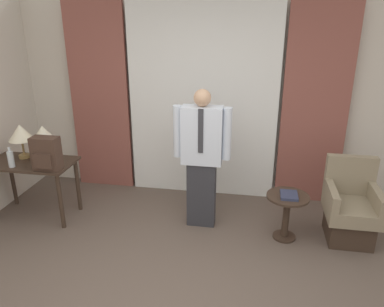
{
  "coord_description": "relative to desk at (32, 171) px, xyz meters",
  "views": [
    {
      "loc": [
        0.7,
        -2.29,
        2.43
      ],
      "look_at": [
        0.04,
        1.51,
        0.96
      ],
      "focal_mm": 35.0,
      "sensor_mm": 36.0,
      "label": 1
    }
  ],
  "objects": [
    {
      "name": "wall_back",
      "position": [
        1.94,
        1.16,
        0.74
      ],
      "size": [
        10.0,
        0.06,
        2.7
      ],
      "color": "beige",
      "rests_on": "ground_plane"
    },
    {
      "name": "curtain_sheer_center",
      "position": [
        1.94,
        1.03,
        0.68
      ],
      "size": [
        1.98,
        0.06,
        2.58
      ],
      "color": "white",
      "rests_on": "ground_plane"
    },
    {
      "name": "curtain_drape_left",
      "position": [
        0.51,
        1.03,
        0.68
      ],
      "size": [
        0.82,
        0.06,
        2.58
      ],
      "color": "brown",
      "rests_on": "ground_plane"
    },
    {
      "name": "curtain_drape_right",
      "position": [
        3.38,
        1.03,
        0.68
      ],
      "size": [
        0.82,
        0.06,
        2.58
      ],
      "color": "brown",
      "rests_on": "ground_plane"
    },
    {
      "name": "desk",
      "position": [
        0.0,
        0.0,
        0.0
      ],
      "size": [
        1.04,
        0.57,
        0.73
      ],
      "color": "#38281E",
      "rests_on": "ground_plane"
    },
    {
      "name": "table_lamp_left",
      "position": [
        -0.15,
        0.11,
        0.43
      ],
      "size": [
        0.3,
        0.3,
        0.43
      ],
      "color": "#9E7F47",
      "rests_on": "desk"
    },
    {
      "name": "table_lamp_right",
      "position": [
        0.15,
        0.11,
        0.43
      ],
      "size": [
        0.3,
        0.3,
        0.43
      ],
      "color": "#9E7F47",
      "rests_on": "desk"
    },
    {
      "name": "bottle_near_edge",
      "position": [
        -0.12,
        -0.18,
        0.22
      ],
      "size": [
        0.07,
        0.07,
        0.24
      ],
      "color": "silver",
      "rests_on": "desk"
    },
    {
      "name": "backpack",
      "position": [
        0.34,
        -0.18,
        0.31
      ],
      "size": [
        0.31,
        0.19,
        0.39
      ],
      "color": "#422D23",
      "rests_on": "desk"
    },
    {
      "name": "person",
      "position": [
        2.07,
        0.16,
        0.28
      ],
      "size": [
        0.66,
        0.22,
        1.65
      ],
      "color": "#2D2D33",
      "rests_on": "ground_plane"
    },
    {
      "name": "armchair",
      "position": [
        3.76,
        0.15,
        -0.27
      ],
      "size": [
        0.55,
        0.61,
        0.91
      ],
      "color": "#38281E",
      "rests_on": "ground_plane"
    },
    {
      "name": "side_table",
      "position": [
        3.05,
        0.01,
        -0.25
      ],
      "size": [
        0.47,
        0.47,
        0.54
      ],
      "color": "#38281E",
      "rests_on": "ground_plane"
    },
    {
      "name": "book",
      "position": [
        3.06,
        -0.01,
        -0.06
      ],
      "size": [
        0.19,
        0.23,
        0.03
      ],
      "color": "#2D334C",
      "rests_on": "side_table"
    }
  ]
}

